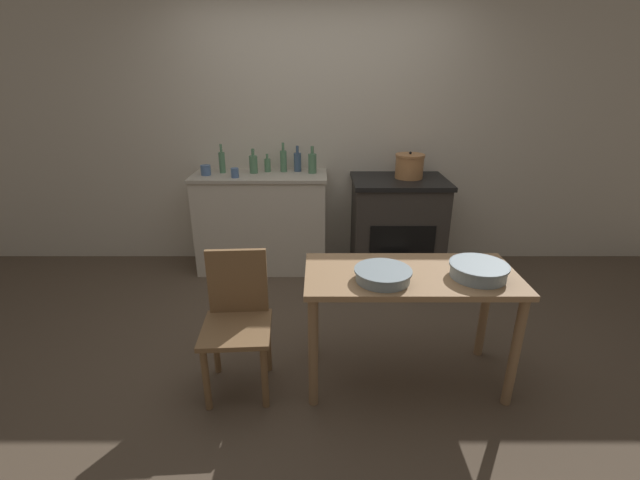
{
  "coord_description": "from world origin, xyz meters",
  "views": [
    {
      "loc": [
        0.01,
        -2.62,
        1.82
      ],
      "look_at": [
        0.0,
        0.46,
        0.61
      ],
      "focal_mm": 24.0,
      "sensor_mm": 36.0,
      "label": 1
    }
  ],
  "objects_px": {
    "mixing_bowl_small": "(384,274)",
    "cup_mid_right": "(237,173)",
    "cup_right": "(208,170)",
    "mixing_bowl_large": "(480,270)",
    "chair": "(239,318)",
    "stove": "(398,226)",
    "flour_sack": "(400,278)",
    "bottle_mid_left": "(314,163)",
    "bottle_center_right": "(269,165)",
    "bottle_far_left": "(224,162)",
    "bottle_center_left": "(255,164)",
    "stock_pot": "(411,166)",
    "bottle_center": "(285,161)",
    "work_table": "(411,290)",
    "bottle_left": "(299,161)"
  },
  "relations": [
    {
      "from": "stock_pot",
      "to": "bottle_mid_left",
      "type": "xyz_separation_m",
      "value": [
        -0.89,
        0.08,
        0.01
      ]
    },
    {
      "from": "bottle_center_right",
      "to": "bottle_center_left",
      "type": "bearing_deg",
      "value": -155.08
    },
    {
      "from": "chair",
      "to": "stove",
      "type": "bearing_deg",
      "value": 49.94
    },
    {
      "from": "stove",
      "to": "cup_right",
      "type": "distance_m",
      "value": 1.86
    },
    {
      "from": "bottle_center_right",
      "to": "cup_mid_right",
      "type": "xyz_separation_m",
      "value": [
        -0.27,
        -0.24,
        -0.02
      ]
    },
    {
      "from": "stove",
      "to": "bottle_far_left",
      "type": "height_order",
      "value": "bottle_far_left"
    },
    {
      "from": "bottle_mid_left",
      "to": "bottle_left",
      "type": "bearing_deg",
      "value": 150.19
    },
    {
      "from": "bottle_left",
      "to": "bottle_far_left",
      "type": "bearing_deg",
      "value": -174.37
    },
    {
      "from": "work_table",
      "to": "bottle_center_left",
      "type": "relative_size",
      "value": 5.45
    },
    {
      "from": "bottle_mid_left",
      "to": "flour_sack",
      "type": "bearing_deg",
      "value": -40.06
    },
    {
      "from": "stove",
      "to": "bottle_far_left",
      "type": "relative_size",
      "value": 3.43
    },
    {
      "from": "mixing_bowl_small",
      "to": "bottle_left",
      "type": "xyz_separation_m",
      "value": [
        -0.56,
        1.91,
        0.26
      ]
    },
    {
      "from": "bottle_center_left",
      "to": "bottle_center_right",
      "type": "distance_m",
      "value": 0.14
    },
    {
      "from": "work_table",
      "to": "mixing_bowl_small",
      "type": "height_order",
      "value": "mixing_bowl_small"
    },
    {
      "from": "mixing_bowl_small",
      "to": "bottle_center_left",
      "type": "distance_m",
      "value": 2.09
    },
    {
      "from": "flour_sack",
      "to": "mixing_bowl_large",
      "type": "bearing_deg",
      "value": -79.4
    },
    {
      "from": "bottle_mid_left",
      "to": "mixing_bowl_large",
      "type": "bearing_deg",
      "value": -61.47
    },
    {
      "from": "bottle_center_left",
      "to": "cup_mid_right",
      "type": "relative_size",
      "value": 2.65
    },
    {
      "from": "bottle_center",
      "to": "cup_right",
      "type": "relative_size",
      "value": 2.99
    },
    {
      "from": "mixing_bowl_large",
      "to": "bottle_far_left",
      "type": "xyz_separation_m",
      "value": [
        -1.81,
        1.79,
        0.26
      ]
    },
    {
      "from": "flour_sack",
      "to": "cup_mid_right",
      "type": "bearing_deg",
      "value": 162.69
    },
    {
      "from": "stock_pot",
      "to": "mixing_bowl_large",
      "type": "height_order",
      "value": "stock_pot"
    },
    {
      "from": "mixing_bowl_large",
      "to": "bottle_far_left",
      "type": "height_order",
      "value": "bottle_far_left"
    },
    {
      "from": "mixing_bowl_large",
      "to": "bottle_far_left",
      "type": "bearing_deg",
      "value": 135.3
    },
    {
      "from": "flour_sack",
      "to": "cup_mid_right",
      "type": "relative_size",
      "value": 3.86
    },
    {
      "from": "work_table",
      "to": "flour_sack",
      "type": "height_order",
      "value": "work_table"
    },
    {
      "from": "work_table",
      "to": "bottle_left",
      "type": "height_order",
      "value": "bottle_left"
    },
    {
      "from": "bottle_far_left",
      "to": "bottle_mid_left",
      "type": "xyz_separation_m",
      "value": [
        0.84,
        -0.01,
        -0.01
      ]
    },
    {
      "from": "work_table",
      "to": "bottle_center",
      "type": "height_order",
      "value": "bottle_center"
    },
    {
      "from": "flour_sack",
      "to": "cup_mid_right",
      "type": "height_order",
      "value": "cup_mid_right"
    },
    {
      "from": "mixing_bowl_small",
      "to": "cup_mid_right",
      "type": "height_order",
      "value": "cup_mid_right"
    },
    {
      "from": "cup_right",
      "to": "mixing_bowl_large",
      "type": "bearing_deg",
      "value": -41.09
    },
    {
      "from": "mixing_bowl_large",
      "to": "cup_right",
      "type": "relative_size",
      "value": 3.61
    },
    {
      "from": "bottle_far_left",
      "to": "cup_right",
      "type": "height_order",
      "value": "bottle_far_left"
    },
    {
      "from": "stove",
      "to": "work_table",
      "type": "height_order",
      "value": "stove"
    },
    {
      "from": "bottle_mid_left",
      "to": "cup_right",
      "type": "xyz_separation_m",
      "value": [
        -0.98,
        -0.08,
        -0.05
      ]
    },
    {
      "from": "flour_sack",
      "to": "bottle_center",
      "type": "distance_m",
      "value": 1.53
    },
    {
      "from": "stove",
      "to": "bottle_center_left",
      "type": "bearing_deg",
      "value": 175.1
    },
    {
      "from": "stove",
      "to": "stock_pot",
      "type": "height_order",
      "value": "stock_pot"
    },
    {
      "from": "bottle_center_left",
      "to": "cup_mid_right",
      "type": "height_order",
      "value": "bottle_center_left"
    },
    {
      "from": "bottle_far_left",
      "to": "cup_right",
      "type": "bearing_deg",
      "value": -144.08
    },
    {
      "from": "work_table",
      "to": "stock_pot",
      "type": "bearing_deg",
      "value": 80.01
    },
    {
      "from": "work_table",
      "to": "bottle_far_left",
      "type": "relative_size",
      "value": 4.62
    },
    {
      "from": "bottle_center_right",
      "to": "bottle_left",
      "type": "bearing_deg",
      "value": 4.21
    },
    {
      "from": "mixing_bowl_large",
      "to": "bottle_center_left",
      "type": "height_order",
      "value": "bottle_center_left"
    },
    {
      "from": "work_table",
      "to": "bottle_left",
      "type": "distance_m",
      "value": 2.0
    },
    {
      "from": "mixing_bowl_large",
      "to": "chair",
      "type": "bearing_deg",
      "value": 179.21
    },
    {
      "from": "bottle_center_left",
      "to": "bottle_center",
      "type": "relative_size",
      "value": 0.83
    },
    {
      "from": "bottle_center_left",
      "to": "cup_right",
      "type": "distance_m",
      "value": 0.44
    },
    {
      "from": "work_table",
      "to": "flour_sack",
      "type": "xyz_separation_m",
      "value": [
        0.15,
        1.09,
        -0.46
      ]
    }
  ]
}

